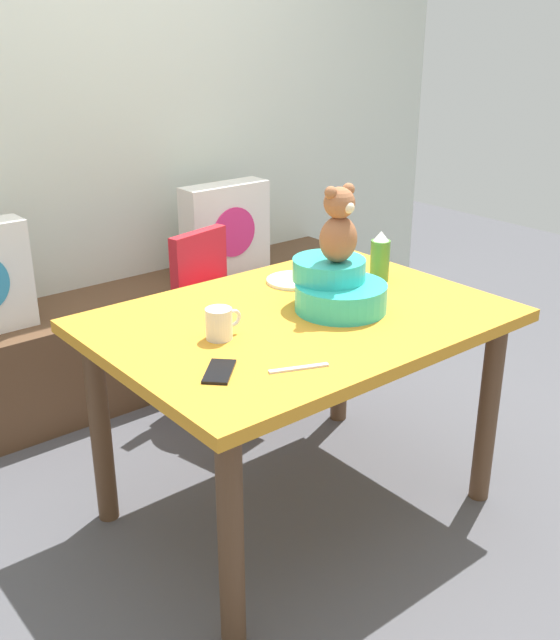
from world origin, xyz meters
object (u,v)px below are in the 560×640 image
at_px(pillow_floral_right, 225,229).
at_px(dinner_plate_near, 294,280).
at_px(ketchup_bottle, 380,257).
at_px(infant_seat_teal, 337,288).
at_px(highchair, 222,298).
at_px(cell_phone, 219,371).
at_px(coffee_mug, 220,323).
at_px(dining_table, 299,344).
at_px(teddy_bear, 339,226).

bearing_deg(pillow_floral_right, dinner_plate_near, -110.90).
bearing_deg(ketchup_bottle, infant_seat_teal, -161.13).
bearing_deg(highchair, pillow_floral_right, 52.43).
bearing_deg(cell_phone, infant_seat_teal, -119.52).
xyz_separation_m(infant_seat_teal, ketchup_bottle, (0.31, 0.11, 0.02)).
bearing_deg(coffee_mug, ketchup_bottle, 5.26).
bearing_deg(dining_table, dinner_plate_near, 52.96).
xyz_separation_m(ketchup_bottle, dinner_plate_near, (-0.25, 0.18, -0.08)).
distance_m(dining_table, dinner_plate_near, 0.34).
bearing_deg(dining_table, cell_phone, -157.33).
relative_size(pillow_floral_right, cell_phone, 3.06).
bearing_deg(teddy_bear, pillow_floral_right, 71.09).
bearing_deg(cell_phone, pillow_floral_right, -80.26).
distance_m(highchair, ketchup_bottle, 0.79).
bearing_deg(infant_seat_teal, ketchup_bottle, 18.87).
distance_m(dining_table, infant_seat_teal, 0.22).
bearing_deg(infant_seat_teal, teddy_bear, -90.00).
relative_size(highchair, teddy_bear, 3.16).
bearing_deg(ketchup_bottle, dinner_plate_near, 144.22).
height_order(dining_table, ketchup_bottle, ketchup_bottle).
bearing_deg(cell_phone, dinner_plate_near, -99.71).
xyz_separation_m(highchair, teddy_bear, (-0.10, -0.81, 0.50)).
xyz_separation_m(highchair, dinner_plate_near, (-0.04, -0.52, 0.22)).
bearing_deg(cell_phone, teddy_bear, -119.57).
bearing_deg(dinner_plate_near, dining_table, -127.04).
distance_m(pillow_floral_right, dining_table, 1.31).
bearing_deg(ketchup_bottle, dining_table, -170.45).
height_order(teddy_bear, coffee_mug, teddy_bear).
height_order(infant_seat_teal, cell_phone, infant_seat_teal).
xyz_separation_m(pillow_floral_right, dinner_plate_near, (-0.36, -0.94, 0.07)).
bearing_deg(dining_table, infant_seat_teal, -13.82).
relative_size(highchair, infant_seat_teal, 2.39).
xyz_separation_m(pillow_floral_right, teddy_bear, (-0.42, -1.23, 0.34)).
height_order(highchair, teddy_bear, teddy_bear).
bearing_deg(dinner_plate_near, teddy_bear, -102.11).
height_order(dining_table, infant_seat_teal, infant_seat_teal).
relative_size(coffee_mug, cell_phone, 0.83).
relative_size(dining_table, ketchup_bottle, 6.95).
bearing_deg(cell_phone, dining_table, -111.76).
bearing_deg(highchair, ketchup_bottle, -73.06).
xyz_separation_m(dining_table, dinner_plate_near, (0.19, 0.26, 0.11)).
bearing_deg(pillow_floral_right, teddy_bear, -108.91).
xyz_separation_m(coffee_mug, dinner_plate_near, (0.50, 0.25, -0.04)).
distance_m(pillow_floral_right, infant_seat_teal, 1.30).
bearing_deg(ketchup_bottle, teddy_bear, -161.05).
xyz_separation_m(dining_table, cell_phone, (-0.44, -0.19, 0.11)).
relative_size(dining_table, dinner_plate_near, 6.43).
distance_m(infant_seat_teal, cell_phone, 0.60).
xyz_separation_m(dining_table, highchair, (0.23, 0.78, -0.12)).
bearing_deg(infant_seat_teal, dining_table, 166.18).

